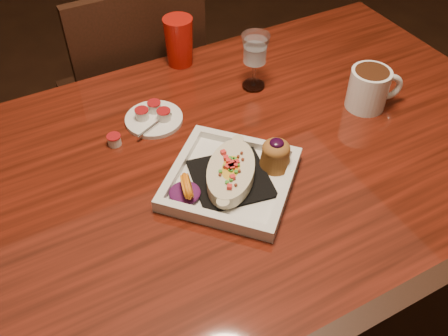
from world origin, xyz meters
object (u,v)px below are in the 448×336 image
chair_far (136,97)px  coffee_mug (370,87)px  plate (236,174)px  goblet (255,52)px  table (226,188)px  saucer (154,117)px  red_tumbler (179,42)px

chair_far → coffee_mug: bearing=122.5°
plate → goblet: bearing=10.1°
table → chair_far: (-0.00, 0.63, -0.15)m
coffee_mug → saucer: size_ratio=0.97×
goblet → saucer: size_ratio=1.07×
plate → coffee_mug: size_ratio=2.61×
table → plate: 0.14m
table → red_tumbler: bearing=79.7°
coffee_mug → table: bearing=-160.3°
red_tumbler → chair_far: bearing=107.6°
coffee_mug → goblet: goblet is taller
table → coffee_mug: size_ratio=11.13×
goblet → plate: bearing=-126.9°
table → goblet: (0.19, 0.21, 0.20)m
table → goblet: size_ratio=10.07×
plate → coffee_mug: coffee_mug is taller
table → saucer: (-0.09, 0.20, 0.11)m
chair_far → saucer: 0.51m
chair_far → saucer: size_ratio=6.68×
goblet → red_tumbler: 0.23m
chair_far → table: bearing=90.0°
table → chair_far: size_ratio=1.61×
chair_far → goblet: size_ratio=6.25×
table → goblet: 0.35m
chair_far → plate: (-0.02, -0.70, 0.27)m
table → coffee_mug: bearing=0.5°
saucer → red_tumbler: red_tumbler is taller
goblet → saucer: goblet is taller
table → plate: size_ratio=4.26×
chair_far → goblet: 0.58m
goblet → saucer: (-0.28, -0.01, -0.09)m
plate → coffee_mug: 0.42m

